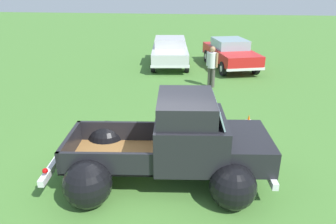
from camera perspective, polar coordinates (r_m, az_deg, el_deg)
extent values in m
plane|color=#477A33|center=(7.21, -1.48, -11.69)|extent=(80.00, 80.00, 0.00)
cylinder|color=black|center=(7.84, 9.50, -5.80)|extent=(0.78, 0.29, 0.76)
cylinder|color=silver|center=(7.84, 9.50, -5.80)|extent=(0.36, 0.27, 0.34)
cylinder|color=black|center=(6.38, 11.58, -13.18)|extent=(0.78, 0.29, 0.76)
cylinder|color=silver|center=(6.38, 11.58, -13.18)|extent=(0.36, 0.27, 0.34)
cylinder|color=black|center=(7.94, -11.04, -5.55)|extent=(0.78, 0.29, 0.76)
cylinder|color=silver|center=(7.94, -11.04, -5.55)|extent=(0.36, 0.27, 0.34)
cylinder|color=black|center=(6.50, -14.19, -12.70)|extent=(0.78, 0.29, 0.76)
cylinder|color=silver|center=(6.50, -14.19, -12.70)|extent=(0.36, 0.27, 0.34)
sphere|color=black|center=(7.95, -10.99, -5.00)|extent=(1.05, 1.05, 0.96)
sphere|color=black|center=(6.42, -14.35, -12.51)|extent=(1.05, 1.05, 0.96)
cube|color=olive|center=(7.04, -9.35, -7.79)|extent=(2.19, 1.73, 0.04)
cube|color=black|center=(7.56, -8.50, -3.51)|extent=(2.05, 0.28, 0.50)
cube|color=black|center=(6.31, -10.65, -9.29)|extent=(2.05, 0.28, 0.50)
cube|color=black|center=(6.81, -1.25, -6.32)|extent=(0.23, 1.54, 0.50)
cube|color=black|center=(7.17, -17.27, -5.86)|extent=(0.23, 1.54, 0.50)
cube|color=black|center=(6.71, 4.00, -4.67)|extent=(1.61, 1.83, 0.95)
cube|color=black|center=(6.42, 3.28, 0.91)|extent=(1.30, 1.65, 0.45)
cube|color=#8CADB7|center=(6.48, 8.98, 0.68)|extent=(0.29, 1.47, 0.38)
cube|color=black|center=(6.93, 12.71, -6.14)|extent=(1.40, 1.73, 0.55)
sphere|color=black|center=(7.85, 9.49, -5.44)|extent=(1.01, 1.01, 0.92)
sphere|color=black|center=(6.33, 11.65, -13.04)|extent=(1.01, 1.01, 0.92)
cube|color=silver|center=(7.42, -19.25, -7.87)|extent=(0.31, 1.98, 0.14)
cube|color=silver|center=(7.22, 16.74, -8.41)|extent=(0.31, 1.98, 0.14)
sphere|color=red|center=(7.98, -17.28, -3.95)|extent=(0.12, 0.12, 0.11)
sphere|color=red|center=(6.69, -21.37, -9.90)|extent=(0.12, 0.12, 0.11)
cylinder|color=black|center=(15.44, 3.43, 8.41)|extent=(0.28, 0.68, 0.66)
cylinder|color=silver|center=(15.44, 3.43, 8.41)|extent=(0.25, 0.32, 0.30)
cylinder|color=black|center=(15.43, -2.71, 8.42)|extent=(0.28, 0.68, 0.66)
cylinder|color=silver|center=(15.43, -2.71, 8.42)|extent=(0.25, 0.32, 0.30)
cylinder|color=black|center=(18.00, 2.98, 10.43)|extent=(0.28, 0.68, 0.66)
cylinder|color=silver|center=(18.00, 2.98, 10.43)|extent=(0.25, 0.32, 0.30)
cylinder|color=black|center=(18.00, -2.32, 10.43)|extent=(0.28, 0.68, 0.66)
cylinder|color=silver|center=(18.00, -2.32, 10.43)|extent=(0.25, 0.32, 0.30)
cube|color=silver|center=(16.62, 0.35, 10.77)|extent=(2.23, 4.29, 0.55)
cube|color=silver|center=(16.69, 0.35, 12.57)|extent=(1.71, 1.90, 0.45)
cube|color=silver|center=(18.64, 0.33, 11.25)|extent=(1.81, 0.32, 0.12)
cube|color=silver|center=(14.71, 0.37, 8.22)|extent=(1.81, 0.32, 0.12)
cylinder|color=black|center=(15.65, 15.61, 7.81)|extent=(0.38, 0.69, 0.66)
cylinder|color=silver|center=(15.65, 15.61, 7.81)|extent=(0.29, 0.34, 0.30)
cylinder|color=black|center=(15.05, 9.94, 7.75)|extent=(0.38, 0.69, 0.66)
cylinder|color=silver|center=(15.05, 9.94, 7.75)|extent=(0.29, 0.34, 0.30)
cylinder|color=black|center=(18.09, 12.11, 10.03)|extent=(0.38, 0.69, 0.66)
cylinder|color=silver|center=(18.09, 12.11, 10.03)|extent=(0.29, 0.34, 0.30)
cylinder|color=black|center=(17.59, 7.11, 10.00)|extent=(0.38, 0.69, 0.66)
cylinder|color=silver|center=(17.59, 7.11, 10.00)|extent=(0.29, 0.34, 0.30)
cube|color=red|center=(16.49, 11.22, 10.26)|extent=(2.85, 4.58, 0.55)
cube|color=#8CADB7|center=(16.55, 11.15, 12.08)|extent=(1.93, 2.14, 0.45)
cube|color=silver|center=(18.48, 8.96, 10.88)|extent=(1.75, 0.59, 0.12)
cube|color=silver|center=(14.65, 13.90, 7.52)|extent=(1.75, 0.59, 0.12)
cylinder|color=#4C4742|center=(13.21, 8.14, 6.18)|extent=(0.21, 0.21, 0.82)
cylinder|color=#4C4742|center=(13.29, 7.52, 6.32)|extent=(0.21, 0.21, 0.82)
cylinder|color=silver|center=(13.07, 8.00, 9.27)|extent=(0.47, 0.47, 0.62)
cylinder|color=#A87A56|center=(12.95, 8.84, 9.25)|extent=(0.12, 0.12, 0.58)
cylinder|color=silver|center=(13.18, 7.19, 9.56)|extent=(0.12, 0.12, 0.58)
sphere|color=#A87A56|center=(12.98, 8.10, 11.20)|extent=(0.31, 0.31, 0.22)
cube|color=black|center=(9.33, 14.13, -3.93)|extent=(0.36, 0.36, 0.03)
cone|color=orange|center=(9.19, 14.31, -2.17)|extent=(0.28, 0.28, 0.60)
cylinder|color=white|center=(9.16, 14.36, -1.66)|extent=(0.17, 0.17, 0.08)
cube|color=black|center=(9.45, 1.27, -2.85)|extent=(0.36, 0.36, 0.03)
cone|color=orange|center=(9.32, 1.28, -1.10)|extent=(0.28, 0.28, 0.60)
cylinder|color=white|center=(9.29, 1.29, -0.59)|extent=(0.17, 0.17, 0.08)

